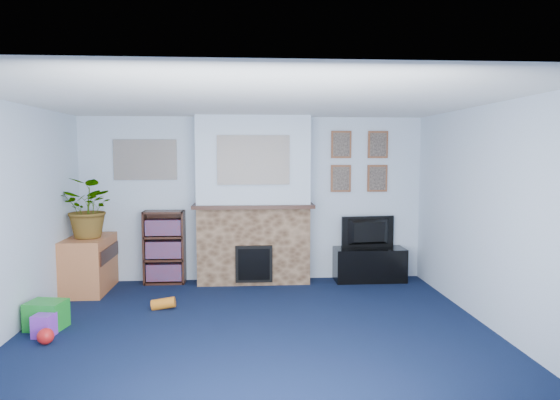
{
  "coord_description": "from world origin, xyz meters",
  "views": [
    {
      "loc": [
        -0.11,
        -5.08,
        1.87
      ],
      "look_at": [
        0.31,
        0.92,
        1.31
      ],
      "focal_mm": 32.0,
      "sensor_mm": 36.0,
      "label": 1
    }
  ],
  "objects": [
    {
      "name": "wall_left",
      "position": [
        -2.5,
        0.0,
        1.2
      ],
      "size": [
        0.04,
        4.5,
        2.4
      ],
      "primitive_type": "cube",
      "color": "silver",
      "rests_on": "ground"
    },
    {
      "name": "portrait_bl",
      "position": [
        1.3,
        2.23,
        1.5
      ],
      "size": [
        0.3,
        0.03,
        0.4
      ],
      "primitive_type": "cube",
      "color": "brown",
      "rests_on": "wall_back"
    },
    {
      "name": "potted_plant",
      "position": [
        -2.19,
        1.7,
        1.15
      ],
      "size": [
        0.9,
        0.85,
        0.81
      ],
      "primitive_type": "imported",
      "rotation": [
        0.0,
        0.0,
        5.93
      ],
      "color": "#26661E",
      "rests_on": "sideboard"
    },
    {
      "name": "bookshelf",
      "position": [
        -1.28,
        2.11,
        0.5
      ],
      "size": [
        0.58,
        0.28,
        1.05
      ],
      "color": "#331A12",
      "rests_on": "ground"
    },
    {
      "name": "ceiling",
      "position": [
        0.0,
        0.0,
        2.4
      ],
      "size": [
        5.0,
        4.5,
        0.01
      ],
      "primitive_type": "cube",
      "color": "white",
      "rests_on": "wall_back"
    },
    {
      "name": "wall_front",
      "position": [
        0.0,
        -2.25,
        1.2
      ],
      "size": [
        5.0,
        0.04,
        2.4
      ],
      "primitive_type": "cube",
      "color": "silver",
      "rests_on": "ground"
    },
    {
      "name": "toy_tube",
      "position": [
        -1.11,
        0.86,
        0.07
      ],
      "size": [
        0.29,
        0.13,
        0.17
      ],
      "primitive_type": "cylinder",
      "rotation": [
        0.0,
        1.43,
        0.0
      ],
      "color": "orange",
      "rests_on": "ground"
    },
    {
      "name": "mantel_candle",
      "position": [
        0.26,
        2.0,
        1.23
      ],
      "size": [
        0.05,
        0.05,
        0.15
      ],
      "primitive_type": "cylinder",
      "color": "#B2BFC6",
      "rests_on": "chimney_breast"
    },
    {
      "name": "portrait_tr",
      "position": [
        1.85,
        2.23,
        2.0
      ],
      "size": [
        0.3,
        0.03,
        0.4
      ],
      "primitive_type": "cube",
      "color": "brown",
      "rests_on": "wall_back"
    },
    {
      "name": "green_crate",
      "position": [
        -2.24,
        0.27,
        0.14
      ],
      "size": [
        0.42,
        0.36,
        0.3
      ],
      "primitive_type": "cube",
      "rotation": [
        0.0,
        0.0,
        -0.19
      ],
      "color": "#198C26",
      "rests_on": "ground"
    },
    {
      "name": "wall_right",
      "position": [
        2.5,
        0.0,
        1.2
      ],
      "size": [
        0.04,
        4.5,
        2.4
      ],
      "primitive_type": "cube",
      "color": "silver",
      "rests_on": "ground"
    },
    {
      "name": "collage_main",
      "position": [
        0.0,
        1.84,
        1.78
      ],
      "size": [
        1.0,
        0.03,
        0.68
      ],
      "primitive_type": "cube",
      "color": "gray",
      "rests_on": "chimney_breast"
    },
    {
      "name": "floor",
      "position": [
        0.0,
        0.0,
        0.0
      ],
      "size": [
        5.0,
        4.5,
        0.01
      ],
      "primitive_type": "cube",
      "color": "#0E1835",
      "rests_on": "ground"
    },
    {
      "name": "portrait_tl",
      "position": [
        1.3,
        2.23,
        2.0
      ],
      "size": [
        0.3,
        0.03,
        0.4
      ],
      "primitive_type": "cube",
      "color": "brown",
      "rests_on": "wall_back"
    },
    {
      "name": "wall_back",
      "position": [
        0.0,
        2.25,
        1.2
      ],
      "size": [
        5.0,
        0.04,
        2.4
      ],
      "primitive_type": "cube",
      "color": "silver",
      "rests_on": "ground"
    },
    {
      "name": "mantel_can",
      "position": [
        0.65,
        2.0,
        1.21
      ],
      "size": [
        0.06,
        0.06,
        0.13
      ],
      "primitive_type": "cylinder",
      "color": "purple",
      "rests_on": "chimney_breast"
    },
    {
      "name": "tv_stand",
      "position": [
        1.7,
        2.03,
        0.22
      ],
      "size": [
        1.03,
        0.43,
        0.49
      ],
      "primitive_type": "cube",
      "color": "black",
      "rests_on": "ground"
    },
    {
      "name": "portrait_br",
      "position": [
        1.85,
        2.23,
        1.5
      ],
      "size": [
        0.3,
        0.03,
        0.4
      ],
      "primitive_type": "cube",
      "color": "brown",
      "rests_on": "wall_back"
    },
    {
      "name": "mantel_teddy",
      "position": [
        -0.59,
        2.0,
        1.22
      ],
      "size": [
        0.14,
        0.14,
        0.14
      ],
      "primitive_type": "sphere",
      "color": "gray",
      "rests_on": "chimney_breast"
    },
    {
      "name": "television",
      "position": [
        1.7,
        2.05,
        0.72
      ],
      "size": [
        0.81,
        0.19,
        0.46
      ],
      "primitive_type": "imported",
      "rotation": [
        0.0,
        0.0,
        3.25
      ],
      "color": "black",
      "rests_on": "tv_stand"
    },
    {
      "name": "chimney_breast",
      "position": [
        0.0,
        2.05,
        1.18
      ],
      "size": [
        1.72,
        0.5,
        2.4
      ],
      "color": "brown",
      "rests_on": "ground"
    },
    {
      "name": "toy_block",
      "position": [
        -2.18,
        0.03,
        0.11
      ],
      "size": [
        0.22,
        0.22,
        0.23
      ],
      "primitive_type": "cube",
      "rotation": [
        0.0,
        0.0,
        -0.15
      ],
      "color": "purple",
      "rests_on": "ground"
    },
    {
      "name": "toy_ball",
      "position": [
        -2.08,
        -0.18,
        0.09
      ],
      "size": [
        0.16,
        0.16,
        0.16
      ],
      "primitive_type": "sphere",
      "color": "red",
      "rests_on": "ground"
    },
    {
      "name": "sideboard",
      "position": [
        -2.24,
        1.75,
        0.35
      ],
      "size": [
        0.53,
        0.95,
        0.74
      ],
      "primitive_type": "cube",
      "color": "#BE6A3D",
      "rests_on": "ground"
    },
    {
      "name": "collage_left",
      "position": [
        -1.55,
        2.23,
        1.78
      ],
      "size": [
        0.9,
        0.03,
        0.58
      ],
      "primitive_type": "cube",
      "color": "gray",
      "rests_on": "wall_back"
    },
    {
      "name": "mantel_clock",
      "position": [
        -0.1,
        2.0,
        1.22
      ],
      "size": [
        0.1,
        0.06,
        0.14
      ],
      "primitive_type": "cube",
      "color": "gold",
      "rests_on": "chimney_breast"
    }
  ]
}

